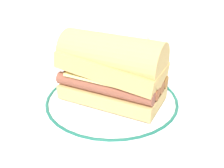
{
  "coord_description": "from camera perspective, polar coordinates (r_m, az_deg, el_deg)",
  "views": [
    {
      "loc": [
        0.12,
        -0.41,
        0.29
      ],
      "look_at": [
        0.02,
        0.03,
        0.04
      ],
      "focal_mm": 44.09,
      "sensor_mm": 36.0,
      "label": 1
    }
  ],
  "objects": [
    {
      "name": "drinking_glass",
      "position": [
        0.72,
        4.88,
        8.31
      ],
      "size": [
        0.06,
        0.06,
        0.11
      ],
      "color": "silver",
      "rests_on": "ground_plane"
    },
    {
      "name": "plate",
      "position": [
        0.53,
        0.0,
        -3.55
      ],
      "size": [
        0.27,
        0.27,
        0.01
      ],
      "color": "white",
      "rests_on": "ground_plane"
    },
    {
      "name": "ground_plane",
      "position": [
        0.51,
        -2.84,
        -5.83
      ],
      "size": [
        1.5,
        1.5,
        0.0
      ],
      "primitive_type": "plane",
      "color": "silver"
    },
    {
      "name": "sausage_sandwich",
      "position": [
        0.5,
        0.0,
        3.16
      ],
      "size": [
        0.21,
        0.14,
        0.12
      ],
      "rotation": [
        0.0,
        0.0,
        -0.23
      ],
      "color": "tan",
      "rests_on": "plate"
    }
  ]
}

